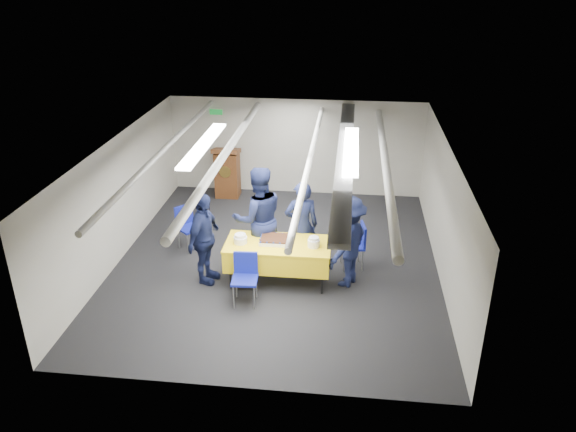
{
  "coord_description": "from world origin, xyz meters",
  "views": [
    {
      "loc": [
        1.27,
        -9.28,
        5.3
      ],
      "look_at": [
        0.23,
        -0.2,
        1.05
      ],
      "focal_mm": 35.0,
      "sensor_mm": 36.0,
      "label": 1
    }
  ],
  "objects_px": {
    "podium": "(227,172)",
    "sailor_b": "(258,219)",
    "sheet_cake": "(275,240)",
    "serving_table": "(278,254)",
    "chair_left": "(187,223)",
    "chair_near": "(245,273)",
    "chair_right": "(357,241)",
    "sailor_a": "(301,226)",
    "sailor_c": "(204,239)",
    "sailor_d": "(348,242)"
  },
  "relations": [
    {
      "from": "sailor_c",
      "to": "sailor_d",
      "type": "relative_size",
      "value": 1.01
    },
    {
      "from": "chair_near",
      "to": "chair_right",
      "type": "distance_m",
      "value": 2.28
    },
    {
      "from": "chair_near",
      "to": "sailor_b",
      "type": "bearing_deg",
      "value": 87.78
    },
    {
      "from": "sailor_b",
      "to": "sailor_c",
      "type": "height_order",
      "value": "sailor_b"
    },
    {
      "from": "sheet_cake",
      "to": "chair_left",
      "type": "xyz_separation_m",
      "value": [
        -1.89,
        1.06,
        -0.28
      ]
    },
    {
      "from": "serving_table",
      "to": "sailor_d",
      "type": "height_order",
      "value": "sailor_d"
    },
    {
      "from": "chair_left",
      "to": "sailor_a",
      "type": "distance_m",
      "value": 2.39
    },
    {
      "from": "chair_right",
      "to": "sailor_a",
      "type": "relative_size",
      "value": 0.51
    },
    {
      "from": "podium",
      "to": "chair_right",
      "type": "bearing_deg",
      "value": -45.02
    },
    {
      "from": "chair_right",
      "to": "sailor_b",
      "type": "distance_m",
      "value": 1.86
    },
    {
      "from": "chair_right",
      "to": "sailor_b",
      "type": "relative_size",
      "value": 0.44
    },
    {
      "from": "sailor_c",
      "to": "sheet_cake",
      "type": "bearing_deg",
      "value": -68.98
    },
    {
      "from": "sailor_b",
      "to": "sailor_c",
      "type": "xyz_separation_m",
      "value": [
        -0.86,
        -0.61,
        -0.15
      ]
    },
    {
      "from": "sheet_cake",
      "to": "podium",
      "type": "height_order",
      "value": "podium"
    },
    {
      "from": "serving_table",
      "to": "podium",
      "type": "xyz_separation_m",
      "value": [
        -1.72,
        3.78,
        0.05
      ]
    },
    {
      "from": "chair_right",
      "to": "sheet_cake",
      "type": "bearing_deg",
      "value": -155.88
    },
    {
      "from": "serving_table",
      "to": "sheet_cake",
      "type": "bearing_deg",
      "value": 140.13
    },
    {
      "from": "podium",
      "to": "sailor_b",
      "type": "relative_size",
      "value": 0.63
    },
    {
      "from": "podium",
      "to": "chair_near",
      "type": "bearing_deg",
      "value": -74.25
    },
    {
      "from": "serving_table",
      "to": "sailor_c",
      "type": "xyz_separation_m",
      "value": [
        -1.28,
        -0.11,
        0.28
      ]
    },
    {
      "from": "sheet_cake",
      "to": "sailor_b",
      "type": "relative_size",
      "value": 0.27
    },
    {
      "from": "sailor_d",
      "to": "serving_table",
      "type": "bearing_deg",
      "value": -59.2
    },
    {
      "from": "podium",
      "to": "chair_near",
      "type": "relative_size",
      "value": 1.44
    },
    {
      "from": "chair_near",
      "to": "sailor_d",
      "type": "relative_size",
      "value": 0.53
    },
    {
      "from": "podium",
      "to": "sailor_a",
      "type": "xyz_separation_m",
      "value": [
        2.07,
        -3.21,
        0.24
      ]
    },
    {
      "from": "serving_table",
      "to": "sheet_cake",
      "type": "relative_size",
      "value": 3.49
    },
    {
      "from": "sheet_cake",
      "to": "chair_right",
      "type": "xyz_separation_m",
      "value": [
        1.43,
        0.64,
        -0.28
      ]
    },
    {
      "from": "chair_near",
      "to": "chair_left",
      "type": "relative_size",
      "value": 1.0
    },
    {
      "from": "chair_near",
      "to": "sailor_a",
      "type": "xyz_separation_m",
      "value": [
        0.82,
        1.23,
        0.32
      ]
    },
    {
      "from": "chair_left",
      "to": "sailor_c",
      "type": "relative_size",
      "value": 0.52
    },
    {
      "from": "chair_near",
      "to": "sailor_d",
      "type": "xyz_separation_m",
      "value": [
        1.67,
        0.74,
        0.3
      ]
    },
    {
      "from": "podium",
      "to": "sailor_c",
      "type": "relative_size",
      "value": 0.75
    },
    {
      "from": "podium",
      "to": "chair_right",
      "type": "height_order",
      "value": "podium"
    },
    {
      "from": "podium",
      "to": "sailor_b",
      "type": "height_order",
      "value": "sailor_b"
    },
    {
      "from": "podium",
      "to": "chair_right",
      "type": "distance_m",
      "value": 4.37
    },
    {
      "from": "sailor_c",
      "to": "sailor_d",
      "type": "bearing_deg",
      "value": -71.93
    },
    {
      "from": "podium",
      "to": "chair_near",
      "type": "distance_m",
      "value": 4.61
    },
    {
      "from": "sailor_d",
      "to": "sailor_c",
      "type": "bearing_deg",
      "value": -58.81
    },
    {
      "from": "serving_table",
      "to": "chair_left",
      "type": "bearing_deg",
      "value": 150.25
    },
    {
      "from": "chair_right",
      "to": "chair_left",
      "type": "xyz_separation_m",
      "value": [
        -3.32,
        0.42,
        0.0
      ]
    },
    {
      "from": "sailor_a",
      "to": "sailor_c",
      "type": "bearing_deg",
      "value": 8.86
    },
    {
      "from": "chair_right",
      "to": "sailor_c",
      "type": "xyz_separation_m",
      "value": [
        -2.65,
        -0.8,
        0.31
      ]
    },
    {
      "from": "sheet_cake",
      "to": "sailor_b",
      "type": "distance_m",
      "value": 0.6
    },
    {
      "from": "sheet_cake",
      "to": "sailor_b",
      "type": "bearing_deg",
      "value": 128.72
    },
    {
      "from": "chair_near",
      "to": "sailor_c",
      "type": "relative_size",
      "value": 0.52
    },
    {
      "from": "chair_left",
      "to": "sheet_cake",
      "type": "bearing_deg",
      "value": -29.38
    },
    {
      "from": "chair_near",
      "to": "sailor_d",
      "type": "distance_m",
      "value": 1.85
    },
    {
      "from": "chair_right",
      "to": "sailor_d",
      "type": "distance_m",
      "value": 0.69
    },
    {
      "from": "sailor_b",
      "to": "chair_right",
      "type": "bearing_deg",
      "value": 164.18
    },
    {
      "from": "chair_near",
      "to": "sailor_d",
      "type": "height_order",
      "value": "sailor_d"
    }
  ]
}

